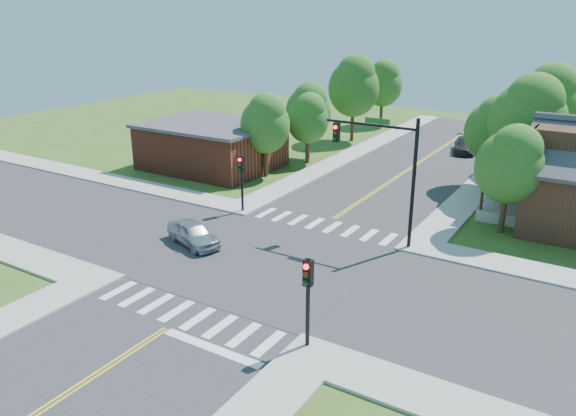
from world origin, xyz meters
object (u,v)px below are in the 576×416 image
Objects in this scene: signal_mast_ne at (385,159)px; signal_pole_se at (308,287)px; car_dgrey at (465,145)px; car_silver at (193,234)px; signal_pole_nw at (241,173)px.

signal_pole_se is (1.69, -11.21, -2.19)m from signal_mast_ne.
signal_mast_ne is 1.48× the size of car_dgrey.
car_dgrey is at bearing 6.16° from car_silver.
signal_pole_se is at bearing -98.10° from car_silver.
signal_mast_ne is 11.23m from car_silver.
signal_mast_ne reaches higher than car_dgrey.
car_silver is (-10.38, 5.46, -2.00)m from signal_pole_se.
signal_mast_ne is at bearing -36.86° from car_silver.
signal_pole_nw is 25.01m from car_dgrey.
car_silver reaches higher than car_dgrey.
signal_pole_se is 15.84m from signal_pole_nw.
car_dgrey is at bearing 95.44° from signal_pole_se.
signal_pole_nw is (-9.51, -0.01, -2.19)m from signal_mast_ne.
signal_pole_se and signal_pole_nw have the same top height.
car_silver is at bearing -118.09° from car_dgrey.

